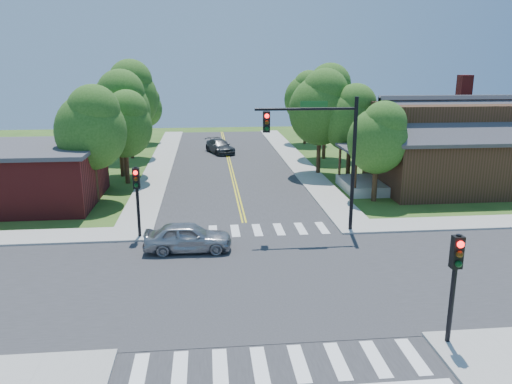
{
  "coord_description": "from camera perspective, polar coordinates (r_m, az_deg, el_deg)",
  "views": [
    {
      "loc": [
        -2.04,
        -19.34,
        8.96
      ],
      "look_at": [
        0.53,
        6.13,
        2.2
      ],
      "focal_mm": 35.0,
      "sensor_mm": 36.0,
      "label": 1
    }
  ],
  "objects": [
    {
      "name": "tree_e_b",
      "position": [
        39.43,
        10.88,
        8.48
      ],
      "size": [
        4.31,
        4.1,
        7.33
      ],
      "color": "#382314",
      "rests_on": "ground"
    },
    {
      "name": "centerline",
      "position": [
        21.39,
        0.25,
        -9.84
      ],
      "size": [
        0.3,
        90.0,
        0.01
      ],
      "color": "yellow",
      "rests_on": "ground"
    },
    {
      "name": "signal_pole_se",
      "position": [
        16.92,
        21.83,
        -8.19
      ],
      "size": [
        0.34,
        0.42,
        3.8
      ],
      "color": "black",
      "rests_on": "ground"
    },
    {
      "name": "crosswalk_north",
      "position": [
        27.13,
        -1.12,
        -4.4
      ],
      "size": [
        8.85,
        2.0,
        0.01
      ],
      "color": "white",
      "rests_on": "ground"
    },
    {
      "name": "intersection_patch",
      "position": [
        21.41,
        0.25,
        -9.95
      ],
      "size": [
        10.2,
        10.2,
        0.06
      ],
      "primitive_type": "cube",
      "color": "#2D2D30",
      "rests_on": "ground"
    },
    {
      "name": "road_ns",
      "position": [
        21.4,
        0.25,
        -9.9
      ],
      "size": [
        10.0,
        90.0,
        0.04
      ],
      "primitive_type": "cube",
      "color": "#2D2D30",
      "rests_on": "ground"
    },
    {
      "name": "ground",
      "position": [
        21.41,
        0.25,
        -9.95
      ],
      "size": [
        100.0,
        100.0,
        0.0
      ],
      "primitive_type": "plane",
      "color": "#2E541A",
      "rests_on": "ground"
    },
    {
      "name": "house_ne",
      "position": [
        38.12,
        21.15,
        5.3
      ],
      "size": [
        13.05,
        8.8,
        7.11
      ],
      "color": "#302111",
      "rests_on": "ground"
    },
    {
      "name": "signal_mast_ne",
      "position": [
        25.96,
        7.62,
        5.55
      ],
      "size": [
        5.3,
        0.42,
        7.2
      ],
      "color": "black",
      "rests_on": "ground"
    },
    {
      "name": "tree_e_a",
      "position": [
        32.89,
        13.9,
        6.2
      ],
      "size": [
        3.85,
        3.66,
        6.55
      ],
      "color": "#382314",
      "rests_on": "ground"
    },
    {
      "name": "sidewalk_nw",
      "position": [
        38.79,
        -26.37,
        -0.03
      ],
      "size": [
        40.0,
        40.0,
        0.14
      ],
      "color": "#9E9B93",
      "rests_on": "ground"
    },
    {
      "name": "building_nw",
      "position": [
        35.45,
        -25.69,
        1.8
      ],
      "size": [
        10.4,
        8.4,
        3.73
      ],
      "color": "maroon",
      "rests_on": "ground"
    },
    {
      "name": "tree_w_b",
      "position": [
        40.42,
        -15.37,
        9.35
      ],
      "size": [
        4.93,
        4.68,
        8.38
      ],
      "color": "#382314",
      "rests_on": "ground"
    },
    {
      "name": "signal_pole_nw",
      "position": [
        25.95,
        -13.46,
        0.33
      ],
      "size": [
        0.34,
        0.42,
        3.8
      ],
      "color": "black",
      "rests_on": "ground"
    },
    {
      "name": "tree_w_c",
      "position": [
        48.08,
        -14.3,
        10.8
      ],
      "size": [
        5.37,
        5.1,
        9.13
      ],
      "color": "#382314",
      "rests_on": "ground"
    },
    {
      "name": "tree_w_d",
      "position": [
        56.99,
        -12.47,
        9.57
      ],
      "size": [
        3.69,
        3.51,
        6.27
      ],
      "color": "#382314",
      "rests_on": "ground"
    },
    {
      "name": "car_silver",
      "position": [
        24.3,
        -7.8,
        -5.19
      ],
      "size": [
        1.91,
        4.28,
        1.43
      ],
      "primitive_type": "imported",
      "rotation": [
        0.0,
        0.0,
        1.54
      ],
      "color": "#A1A2A7",
      "rests_on": "ground"
    },
    {
      "name": "tree_e_c",
      "position": [
        46.88,
        8.08,
        10.74
      ],
      "size": [
        5.17,
        4.92,
        8.8
      ],
      "color": "#382314",
      "rests_on": "ground"
    },
    {
      "name": "tree_e_d",
      "position": [
        55.39,
        5.81,
        10.87
      ],
      "size": [
        4.7,
        4.47,
        7.99
      ],
      "color": "#382314",
      "rests_on": "ground"
    },
    {
      "name": "tree_bldg",
      "position": [
        38.05,
        -14.75,
        7.68
      ],
      "size": [
        4.1,
        3.9,
        6.97
      ],
      "color": "#382314",
      "rests_on": "ground"
    },
    {
      "name": "road_ew",
      "position": [
        21.4,
        0.25,
        -9.89
      ],
      "size": [
        90.0,
        10.0,
        0.04
      ],
      "primitive_type": "cube",
      "color": "#2D2D30",
      "rests_on": "ground"
    },
    {
      "name": "sidewalk_ne",
      "position": [
        40.42,
        20.63,
        1.12
      ],
      "size": [
        40.0,
        40.0,
        0.14
      ],
      "color": "#9E9B93",
      "rests_on": "ground"
    },
    {
      "name": "tree_w_a",
      "position": [
        33.31,
        -18.26,
        7.16
      ],
      "size": [
        4.46,
        4.24,
        7.58
      ],
      "color": "#382314",
      "rests_on": "ground"
    },
    {
      "name": "crosswalk_south",
      "position": [
        16.01,
        2.71,
        -19.07
      ],
      "size": [
        8.85,
        2.0,
        0.01
      ],
      "color": "white",
      "rests_on": "ground"
    },
    {
      "name": "tree_house",
      "position": [
        40.06,
        7.47,
        9.75
      ],
      "size": [
        4.96,
        4.71,
        8.43
      ],
      "color": "#382314",
      "rests_on": "ground"
    },
    {
      "name": "car_dgrey",
      "position": [
        49.91,
        -4.15,
        5.18
      ],
      "size": [
        4.68,
        5.71,
        1.32
      ],
      "primitive_type": "imported",
      "rotation": [
        0.0,
        0.0,
        0.34
      ],
      "color": "#303335",
      "rests_on": "ground"
    }
  ]
}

